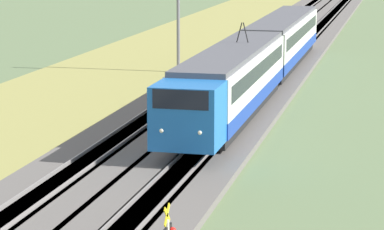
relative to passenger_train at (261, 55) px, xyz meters
name	(u,v)px	position (x,y,z in m)	size (l,w,h in m)	color
ballast_main	(238,57)	(14.85, 4.16, -2.16)	(240.00, 4.40, 0.30)	#605B56
ballast_adjacent	(291,59)	(14.85, 0.00, -2.16)	(240.00, 4.40, 0.30)	#605B56
track_main	(238,57)	(14.85, 4.16, -2.15)	(240.00, 1.57, 0.45)	#4C4238
track_adjacent	(291,59)	(14.85, 0.00, -2.15)	(240.00, 1.57, 0.45)	#4C4238
grass_verge	(150,56)	(14.85, 11.32, -2.25)	(240.00, 11.01, 0.12)	#99934C
passenger_train	(261,55)	(0.00, 0.00, 0.00)	(40.56, 2.87, 4.95)	blue
catenary_mast_mid	(179,9)	(6.44, 6.80, 2.21)	(0.22, 2.56, 8.75)	slate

